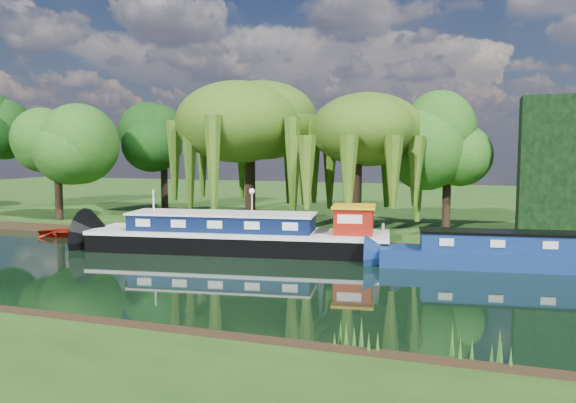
% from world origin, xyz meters
% --- Properties ---
extents(ground, '(120.00, 120.00, 0.00)m').
position_xyz_m(ground, '(0.00, 0.00, 0.00)').
color(ground, black).
extents(far_bank, '(120.00, 52.00, 0.45)m').
position_xyz_m(far_bank, '(0.00, 34.00, 0.23)').
color(far_bank, '#1F4011').
rests_on(far_bank, ground).
extents(dutch_barge, '(16.29, 5.98, 3.36)m').
position_xyz_m(dutch_barge, '(1.86, 5.62, 0.83)').
color(dutch_barge, black).
rests_on(dutch_barge, ground).
extents(narrowboat, '(12.73, 3.90, 1.83)m').
position_xyz_m(narrowboat, '(15.68, 5.72, 0.65)').
color(narrowboat, navy).
rests_on(narrowboat, ground).
extents(red_dinghy, '(3.69, 2.82, 0.72)m').
position_xyz_m(red_dinghy, '(-10.47, 6.73, 0.00)').
color(red_dinghy, maroon).
rests_on(red_dinghy, ground).
extents(willow_left, '(7.62, 7.62, 9.13)m').
position_xyz_m(willow_left, '(-1.16, 14.19, 7.08)').
color(willow_left, black).
rests_on(willow_left, far_bank).
extents(willow_right, '(6.19, 6.19, 7.54)m').
position_xyz_m(willow_right, '(6.82, 11.58, 5.95)').
color(willow_right, black).
rests_on(willow_right, far_bank).
extents(tree_far_left, '(4.87, 4.87, 7.85)m').
position_xyz_m(tree_far_left, '(-14.21, 10.44, 5.83)').
color(tree_far_left, black).
rests_on(tree_far_left, far_bank).
extents(tree_far_mid, '(4.84, 4.84, 7.93)m').
position_xyz_m(tree_far_mid, '(-10.11, 17.71, 5.92)').
color(tree_far_mid, black).
rests_on(tree_far_mid, far_bank).
extents(tree_far_right, '(4.47, 4.47, 7.32)m').
position_xyz_m(tree_far_right, '(11.95, 14.26, 5.50)').
color(tree_far_right, black).
rests_on(tree_far_right, far_bank).
extents(conifer_hedge, '(6.00, 3.00, 8.00)m').
position_xyz_m(conifer_hedge, '(19.00, 14.00, 4.45)').
color(conifer_hedge, black).
rests_on(conifer_hedge, far_bank).
extents(lamppost, '(0.36, 0.36, 2.56)m').
position_xyz_m(lamppost, '(0.50, 10.50, 2.42)').
color(lamppost, silver).
rests_on(lamppost, far_bank).
extents(mooring_posts, '(19.16, 0.16, 1.00)m').
position_xyz_m(mooring_posts, '(-0.50, 8.40, 0.95)').
color(mooring_posts, silver).
rests_on(mooring_posts, far_bank).
extents(reeds_near, '(33.70, 1.50, 1.10)m').
position_xyz_m(reeds_near, '(6.87, -7.57, 0.55)').
color(reeds_near, '#215717').
rests_on(reeds_near, ground).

